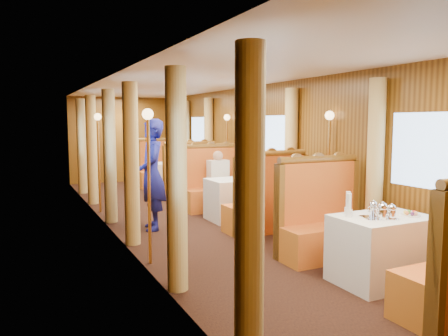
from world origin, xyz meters
TOP-DOWN VIEW (x-y plane):
  - floor at (0.00, 0.00)m, footprint 3.00×12.00m
  - ceiling at (0.00, 0.00)m, footprint 3.00×12.00m
  - wall_far at (0.00, 6.00)m, footprint 3.00×0.01m
  - wall_left at (-1.50, 0.00)m, footprint 0.01×12.00m
  - wall_right at (1.50, 0.00)m, footprint 0.01×12.00m
  - doorway_far at (0.00, 5.97)m, footprint 0.80×0.04m
  - table_near at (0.75, -3.50)m, footprint 1.05×0.72m
  - banquette_near_aft at (0.75, -2.49)m, footprint 1.30×0.55m
  - table_mid at (0.75, 0.00)m, footprint 1.05×0.72m
  - banquette_mid_fwd at (0.75, -1.01)m, footprint 1.30×0.55m
  - banquette_mid_aft at (0.75, 1.01)m, footprint 1.30×0.55m
  - table_far at (0.75, 3.50)m, footprint 1.05×0.72m
  - banquette_far_fwd at (0.75, 2.49)m, footprint 1.30×0.55m
  - banquette_far_aft at (0.75, 4.51)m, footprint 1.30×0.55m
  - tea_tray at (0.61, -3.56)m, footprint 0.40×0.35m
  - teapot_left at (0.58, -3.64)m, footprint 0.19×0.15m
  - teapot_right at (0.70, -3.66)m, footprint 0.19×0.16m
  - teapot_back at (0.68, -3.41)m, footprint 0.15×0.12m
  - fruit_plate at (1.03, -3.62)m, footprint 0.22×0.22m
  - cup_inboard at (0.37, -3.37)m, footprint 0.08×0.08m
  - cup_outboard at (0.45, -3.27)m, footprint 0.08×0.08m
  - rose_vase_mid at (0.71, -0.02)m, footprint 0.06×0.06m
  - rose_vase_far at (0.78, 3.53)m, footprint 0.06×0.06m
  - window_left_near at (-1.49, -3.50)m, footprint 0.01×1.20m
  - curtain_left_near_a at (-1.38, -4.28)m, footprint 0.22×0.22m
  - curtain_left_near_b at (-1.38, -2.72)m, footprint 0.22×0.22m
  - window_right_near at (1.49, -3.50)m, footprint 0.01×1.20m
  - curtain_right_near_b at (1.38, -2.72)m, footprint 0.22×0.22m
  - window_left_mid at (-1.49, 0.00)m, footprint 0.01×1.20m
  - curtain_left_mid_a at (-1.38, -0.78)m, footprint 0.22×0.22m
  - curtain_left_mid_b at (-1.38, 0.78)m, footprint 0.22×0.22m
  - window_right_mid at (1.49, 0.00)m, footprint 0.01×1.20m
  - curtain_right_mid_a at (1.38, -0.78)m, footprint 0.22×0.22m
  - curtain_right_mid_b at (1.38, 0.78)m, footprint 0.22×0.22m
  - window_left_far at (-1.49, 3.50)m, footprint 0.01×1.20m
  - curtain_left_far_a at (-1.38, 2.72)m, footprint 0.22×0.22m
  - curtain_left_far_b at (-1.38, 4.28)m, footprint 0.22×0.22m
  - window_right_far at (1.49, 3.50)m, footprint 0.01×1.20m
  - curtain_right_far_a at (1.38, 2.72)m, footprint 0.22×0.22m
  - curtain_right_far_b at (1.38, 4.28)m, footprint 0.22×0.22m
  - sconce_left_fore at (-1.40, -1.75)m, footprint 0.14×0.14m
  - sconce_right_fore at (1.40, -1.75)m, footprint 0.14×0.14m
  - sconce_left_aft at (-1.40, 1.75)m, footprint 0.14×0.14m
  - sconce_right_aft at (1.40, 1.75)m, footprint 0.14×0.14m
  - steward at (-0.86, -0.05)m, footprint 0.54×0.73m
  - passenger at (0.75, 0.80)m, footprint 0.40×0.44m

SIDE VIEW (x-z plane):
  - floor at x=0.00m, z-range -0.01..0.01m
  - table_near at x=0.75m, z-range 0.00..0.75m
  - table_mid at x=0.75m, z-range 0.00..0.75m
  - table_far at x=0.75m, z-range 0.00..0.75m
  - banquette_near_aft at x=0.75m, z-range -0.25..1.09m
  - banquette_mid_fwd at x=0.75m, z-range -0.25..1.09m
  - banquette_mid_aft at x=0.75m, z-range -0.25..1.09m
  - banquette_far_fwd at x=0.75m, z-range -0.25..1.09m
  - banquette_far_aft at x=0.75m, z-range -0.25..1.09m
  - passenger at x=0.75m, z-range 0.36..1.12m
  - tea_tray at x=0.61m, z-range 0.75..0.76m
  - fruit_plate at x=1.03m, z-range 0.74..0.80m
  - teapot_back at x=0.68m, z-range 0.75..0.87m
  - teapot_right at x=0.70m, z-range 0.75..0.88m
  - teapot_left at x=0.58m, z-range 0.75..0.89m
  - cup_inboard at x=0.37m, z-range 0.72..0.99m
  - cup_outboard at x=0.45m, z-range 0.72..0.99m
  - steward at x=-0.86m, z-range 0.00..1.84m
  - rose_vase_mid at x=0.71m, z-range 0.75..1.11m
  - rose_vase_far at x=0.78m, z-range 0.75..1.11m
  - doorway_far at x=0.00m, z-range 0.00..2.00m
  - curtain_left_near_a at x=-1.38m, z-range 0.00..2.35m
  - curtain_left_near_b at x=-1.38m, z-range 0.00..2.35m
  - curtain_right_near_b at x=1.38m, z-range 0.00..2.35m
  - curtain_left_mid_a at x=-1.38m, z-range 0.00..2.35m
  - curtain_left_mid_b at x=-1.38m, z-range 0.00..2.35m
  - curtain_right_mid_a at x=1.38m, z-range 0.00..2.35m
  - curtain_right_mid_b at x=1.38m, z-range 0.00..2.35m
  - curtain_left_far_a at x=-1.38m, z-range 0.00..2.35m
  - curtain_left_far_b at x=-1.38m, z-range 0.00..2.35m
  - curtain_right_far_a at x=1.38m, z-range 0.00..2.35m
  - curtain_right_far_b at x=1.38m, z-range 0.00..2.35m
  - wall_far at x=0.00m, z-range 0.00..2.50m
  - wall_left at x=-1.50m, z-range 0.00..2.50m
  - wall_right at x=1.50m, z-range 0.00..2.50m
  - sconce_left_fore at x=-1.40m, z-range 0.41..2.36m
  - sconce_right_fore at x=1.40m, z-range 0.41..2.36m
  - sconce_left_aft at x=-1.40m, z-range 0.41..2.36m
  - sconce_right_aft at x=1.40m, z-range 0.41..2.36m
  - window_left_near at x=-1.49m, z-range 1.00..1.90m
  - window_right_near at x=1.49m, z-range 1.00..1.90m
  - window_left_mid at x=-1.49m, z-range 1.00..1.90m
  - window_right_mid at x=1.49m, z-range 1.00..1.90m
  - window_left_far at x=-1.49m, z-range 1.00..1.90m
  - window_right_far at x=1.49m, z-range 1.00..1.90m
  - ceiling at x=0.00m, z-range 2.49..2.51m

